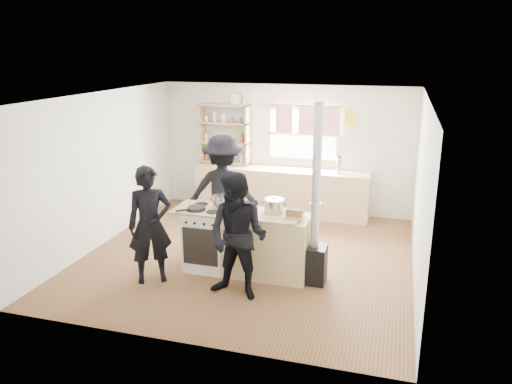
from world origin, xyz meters
TOP-DOWN VIEW (x-y plane):
  - ground at (0.00, 0.00)m, footprint 5.00×5.00m
  - back_counter at (0.00, 2.22)m, footprint 3.40×0.55m
  - shelving_unit at (-1.20, 2.34)m, footprint 1.00×0.28m
  - thermos at (1.10, 2.22)m, footprint 0.10×0.10m
  - cooking_island at (0.14, -0.55)m, footprint 1.97×0.64m
  - skillet_greens at (-0.56, -0.67)m, footprint 0.36×0.36m
  - roast_tray at (0.03, -0.59)m, footprint 0.39×0.33m
  - stockpot_stove at (-0.28, -0.44)m, footprint 0.24×0.24m
  - stockpot_counter at (0.52, -0.45)m, footprint 0.29×0.29m
  - bread_board at (0.85, -0.60)m, footprint 0.30×0.23m
  - flue_heater at (1.14, -0.59)m, footprint 0.35×0.35m
  - person_near_left at (-1.05, -1.17)m, footprint 0.72×0.65m
  - person_near_right at (0.26, -1.28)m, footprint 0.90×0.75m
  - person_far at (-0.53, 0.37)m, footprint 1.27×0.84m

SIDE VIEW (x-z plane):
  - ground at x=0.00m, z-range -0.01..0.00m
  - back_counter at x=0.00m, z-range 0.00..0.90m
  - cooking_island at x=0.14m, z-range 0.00..0.93m
  - flue_heater at x=1.14m, z-range -0.61..1.89m
  - person_near_left at x=-1.05m, z-range 0.00..1.66m
  - person_near_right at x=0.26m, z-range 0.00..1.68m
  - person_far at x=-0.53m, z-range 0.00..1.85m
  - skillet_greens at x=-0.56m, z-range 0.93..0.98m
  - roast_tray at x=0.03m, z-range 0.93..1.01m
  - bread_board at x=0.85m, z-range 0.92..1.04m
  - stockpot_stove at x=-0.28m, z-range 0.92..1.11m
  - stockpot_counter at x=0.52m, z-range 0.92..1.14m
  - thermos at x=1.10m, z-range 0.90..1.21m
  - shelving_unit at x=-1.20m, z-range 0.91..2.11m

